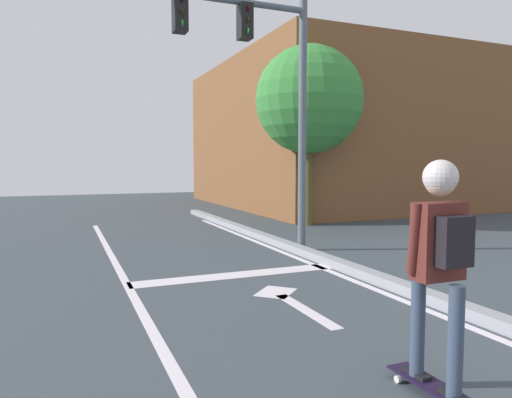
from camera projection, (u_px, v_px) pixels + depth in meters
The scene contains 11 objects.
lane_line_center at pixel (175, 373), 3.89m from camera, with size 0.12×20.00×0.01m, color silver.
lane_line_curbside at pixel (459, 323), 5.10m from camera, with size 0.12×20.00×0.01m, color silver.
stop_bar at pixel (236, 275), 7.30m from camera, with size 3.30×0.40×0.01m, color silver.
lane_arrow_stem at pixel (306, 310), 5.55m from camera, with size 0.16×1.40×0.01m, color silver.
lane_arrow_head at pixel (276, 292), 6.33m from camera, with size 0.56×0.44×0.01m, color silver.
curb_strip at pixel (477, 314), 5.19m from camera, with size 0.24×24.00×0.14m, color #94959D.
skateboard at pixel (434, 388), 3.48m from camera, with size 0.24×0.85×0.09m.
skater at pixel (440, 244), 3.39m from camera, with size 0.47×0.62×1.69m.
traffic_signal_mast at pixel (258, 68), 8.79m from camera, with size 3.75×0.34×4.98m.
roadside_tree at pixel (309, 100), 12.93m from camera, with size 3.00×3.00×5.01m.
building_block at pixel (335, 136), 20.00m from camera, with size 9.52×11.05×5.82m, color brown.
Camera 1 is at (-1.01, 2.26, 1.75)m, focal length 32.72 mm.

